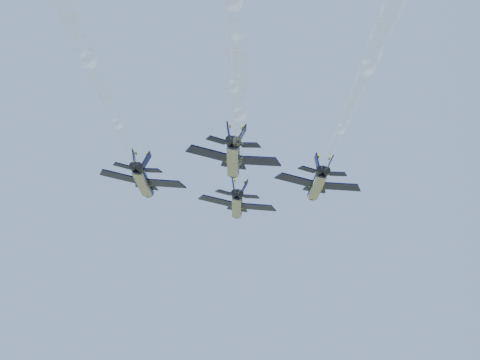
% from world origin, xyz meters
% --- Properties ---
extents(jet_lead, '(11.60, 15.74, 3.67)m').
position_xyz_m(jet_lead, '(-4.40, 8.07, 107.79)').
color(jet_lead, black).
extents(jet_left, '(11.60, 15.74, 3.67)m').
position_xyz_m(jet_left, '(-14.03, -5.97, 107.79)').
color(jet_left, black).
extents(jet_right, '(11.60, 15.74, 3.67)m').
position_xyz_m(jet_right, '(8.92, 1.48, 107.79)').
color(jet_right, black).
extents(jet_slot, '(11.60, 15.74, 3.67)m').
position_xyz_m(jet_slot, '(0.25, -11.19, 107.79)').
color(jet_slot, black).
extents(smoke_trail_lead, '(13.40, 44.23, 1.72)m').
position_xyz_m(smoke_trail_lead, '(4.87, -25.50, 107.82)').
color(smoke_trail_lead, white).
extents(smoke_trail_left, '(13.40, 44.23, 1.72)m').
position_xyz_m(smoke_trail_left, '(-4.75, -39.55, 107.82)').
color(smoke_trail_left, white).
extents(smoke_trail_right, '(13.40, 44.23, 1.72)m').
position_xyz_m(smoke_trail_right, '(18.20, -32.10, 107.82)').
color(smoke_trail_right, white).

